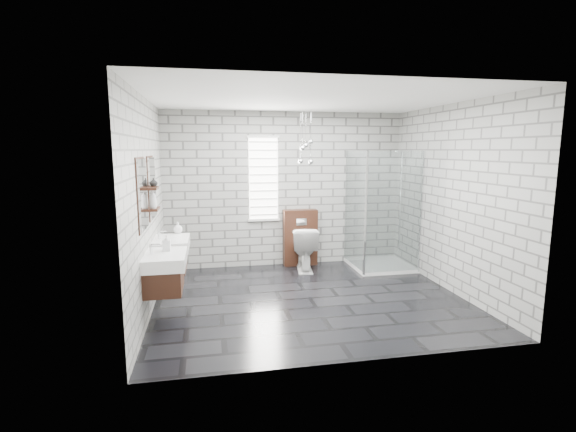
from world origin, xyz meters
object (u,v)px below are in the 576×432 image
object	(u,v)px
cistern_panel	(300,237)
toilet	(304,248)
vanity_right	(168,245)
shower_enclosure	(378,241)
vanity_left	(162,262)

from	to	relation	value
cistern_panel	toilet	bearing A→B (deg)	-90.00
vanity_right	toilet	distance (m)	2.40
vanity_right	shower_enclosure	world-z (taller)	shower_enclosure
cistern_panel	toilet	size ratio (longest dim) A/B	1.32
vanity_right	shower_enclosure	distance (m)	3.51
vanity_right	cistern_panel	distance (m)	2.54
cistern_panel	shower_enclosure	size ratio (longest dim) A/B	0.49
vanity_left	shower_enclosure	xyz separation A→B (m)	(3.41, 1.67, -0.25)
vanity_left	shower_enclosure	world-z (taller)	shower_enclosure
vanity_left	toilet	size ratio (longest dim) A/B	2.07
vanity_left	vanity_right	bearing A→B (deg)	90.00
cistern_panel	vanity_left	bearing A→B (deg)	-134.51
cistern_panel	toilet	distance (m)	0.35
vanity_right	cistern_panel	size ratio (longest dim) A/B	1.57
vanity_left	shower_enclosure	bearing A→B (deg)	26.07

